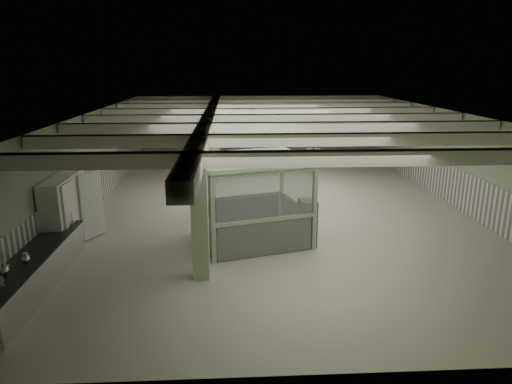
{
  "coord_description": "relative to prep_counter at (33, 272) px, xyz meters",
  "views": [
    {
      "loc": [
        -1.68,
        -16.88,
        5.32
      ],
      "look_at": [
        -0.9,
        -2.48,
        1.3
      ],
      "focal_mm": 32.0,
      "sensor_mm": 36.0,
      "label": 1
    }
  ],
  "objects": [
    {
      "name": "guard_booth",
      "position": [
        5.44,
        2.94,
        1.33
      ],
      "size": [
        3.94,
        3.59,
        2.66
      ],
      "rotation": [
        0.0,
        0.0,
        0.28
      ],
      "color": "#9ABA95",
      "rests_on": "floor"
    },
    {
      "name": "wainscot_right",
      "position": [
        13.52,
        6.44,
        0.29
      ],
      "size": [
        0.05,
        19.9,
        1.5
      ],
      "primitive_type": "cube",
      "color": "silver",
      "rests_on": "floor"
    },
    {
      "name": "walkin_cooler",
      "position": [
        -0.08,
        2.76,
        0.63
      ],
      "size": [
        0.99,
        2.39,
        2.19
      ],
      "color": "white",
      "rests_on": "floor"
    },
    {
      "name": "veg_colander",
      "position": [
        0.06,
        2.13,
        0.54
      ],
      "size": [
        0.56,
        0.56,
        0.21
      ],
      "primitive_type": null,
      "rotation": [
        0.0,
        0.0,
        -0.28
      ],
      "color": "#3D3D42",
      "rests_on": "prep_counter"
    },
    {
      "name": "wall_front",
      "position": [
        6.54,
        -3.56,
        1.34
      ],
      "size": [
        14.0,
        0.02,
        3.6
      ],
      "primitive_type": "cube",
      "color": "#9EB28F",
      "rests_on": "floor"
    },
    {
      "name": "beam_e",
      "position": [
        6.54,
        8.94,
        2.96
      ],
      "size": [
        13.9,
        0.35,
        0.32
      ],
      "primitive_type": "cube",
      "color": "silver",
      "rests_on": "ceiling"
    },
    {
      "name": "wainscot_back",
      "position": [
        6.54,
        16.42,
        0.29
      ],
      "size": [
        13.9,
        0.05,
        1.5
      ],
      "primitive_type": "cube",
      "color": "silver",
      "rests_on": "floor"
    },
    {
      "name": "wall_back",
      "position": [
        6.54,
        16.44,
        1.34
      ],
      "size": [
        14.0,
        0.02,
        3.6
      ],
      "primitive_type": "cube",
      "color": "#9EB28F",
      "rests_on": "floor"
    },
    {
      "name": "pendant_mid",
      "position": [
        7.04,
        6.94,
        2.59
      ],
      "size": [
        0.44,
        0.44,
        0.22
      ],
      "primitive_type": "cone",
      "rotation": [
        3.14,
        0.0,
        0.0
      ],
      "color": "#29372A",
      "rests_on": "ceiling"
    },
    {
      "name": "pitcher_far",
      "position": [
        -0.1,
        -1.1,
        0.6
      ],
      "size": [
        0.23,
        0.27,
        0.31
      ],
      "primitive_type": null,
      "rotation": [
        0.0,
        0.0,
        0.09
      ],
      "color": "silver",
      "rests_on": "prep_counter"
    },
    {
      "name": "column_c",
      "position": [
        4.04,
        10.44,
        1.34
      ],
      "size": [
        0.42,
        0.42,
        3.6
      ],
      "primitive_type": "cube",
      "color": "#A9C29D",
      "rests_on": "floor"
    },
    {
      "name": "beam_a",
      "position": [
        6.54,
        -1.06,
        2.96
      ],
      "size": [
        13.9,
        0.35,
        0.32
      ],
      "primitive_type": "cube",
      "color": "silver",
      "rests_on": "ceiling"
    },
    {
      "name": "prep_counter",
      "position": [
        0.0,
        0.0,
        0.0
      ],
      "size": [
        0.89,
        5.11,
        0.91
      ],
      "color": "silver",
      "rests_on": "floor"
    },
    {
      "name": "floor",
      "position": [
        6.54,
        6.44,
        -0.46
      ],
      "size": [
        20.0,
        20.0,
        0.0
      ],
      "primitive_type": "plane",
      "color": "beige",
      "rests_on": "ground"
    },
    {
      "name": "pendant_front",
      "position": [
        7.04,
        1.44,
        2.59
      ],
      "size": [
        0.44,
        0.44,
        0.22
      ],
      "primitive_type": "cone",
      "rotation": [
        3.14,
        0.0,
        0.0
      ],
      "color": "#29372A",
      "rests_on": "ceiling"
    },
    {
      "name": "column_d",
      "position": [
        4.04,
        14.44,
        1.34
      ],
      "size": [
        0.42,
        0.42,
        3.6
      ],
      "primitive_type": "cube",
      "color": "#A9C29D",
      "rests_on": "floor"
    },
    {
      "name": "ceiling",
      "position": [
        6.54,
        6.44,
        3.14
      ],
      "size": [
        14.0,
        20.0,
        0.02
      ],
      "primitive_type": "cube",
      "color": "beige",
      "rests_on": "wall_back"
    },
    {
      "name": "pitcher_near",
      "position": [
        0.1,
        -0.49,
        0.58
      ],
      "size": [
        0.25,
        0.27,
        0.27
      ],
      "primitive_type": null,
      "rotation": [
        0.0,
        0.0,
        -0.37
      ],
      "color": "silver",
      "rests_on": "prep_counter"
    },
    {
      "name": "column_a",
      "position": [
        4.04,
        0.44,
        1.34
      ],
      "size": [
        0.42,
        0.42,
        3.6
      ],
      "primitive_type": "cube",
      "color": "#A9C29D",
      "rests_on": "floor"
    },
    {
      "name": "beam_d",
      "position": [
        6.54,
        6.44,
        2.96
      ],
      "size": [
        13.9,
        0.35,
        0.32
      ],
      "primitive_type": "cube",
      "color": "silver",
      "rests_on": "ceiling"
    },
    {
      "name": "wall_left",
      "position": [
        -0.46,
        6.44,
        1.34
      ],
      "size": [
        0.02,
        20.0,
        3.6
      ],
      "primitive_type": "cube",
      "color": "#9EB28F",
      "rests_on": "floor"
    },
    {
      "name": "wainscot_left",
      "position": [
        -0.43,
        6.44,
        0.29
      ],
      "size": [
        0.05,
        19.9,
        1.5
      ],
      "primitive_type": "cube",
      "color": "silver",
      "rests_on": "floor"
    },
    {
      "name": "pendant_back",
      "position": [
        7.04,
        11.94,
        2.59
      ],
      "size": [
        0.44,
        0.44,
        0.22
      ],
      "primitive_type": "cone",
      "rotation": [
        3.14,
        0.0,
        0.0
      ],
      "color": "#29372A",
      "rests_on": "ceiling"
    },
    {
      "name": "beam_g",
      "position": [
        6.54,
        13.94,
        2.96
      ],
      "size": [
        13.9,
        0.35,
        0.32
      ],
      "primitive_type": "cube",
      "color": "silver",
      "rests_on": "ceiling"
    },
    {
      "name": "filing_cabinet",
      "position": [
        7.12,
        2.51,
        0.26
      ],
      "size": [
        0.54,
        0.72,
        1.44
      ],
      "primitive_type": "cube",
      "rotation": [
        0.0,
        0.0,
        0.12
      ],
      "color": "#5C5D4E",
      "rests_on": "floor"
    },
    {
      "name": "girder",
      "position": [
        4.04,
        6.44,
        2.92
      ],
      "size": [
        0.45,
        19.9,
        0.4
      ],
      "primitive_type": "cube",
      "color": "silver",
      "rests_on": "ceiling"
    },
    {
      "name": "wall_right",
      "position": [
        13.54,
        6.44,
        1.34
      ],
      "size": [
        0.02,
        20.0,
        3.6
      ],
      "primitive_type": "cube",
      "color": "#9EB28F",
      "rests_on": "floor"
    },
    {
      "name": "beam_f",
      "position": [
        6.54,
        11.44,
        2.96
      ],
      "size": [
        13.9,
        0.35,
        0.32
      ],
      "primitive_type": "cube",
      "color": "silver",
      "rests_on": "ceiling"
    },
    {
      "name": "beam_b",
      "position": [
        6.54,
        1.44,
        2.96
      ],
      "size": [
        13.9,
        0.35,
        0.32
      ],
      "primitive_type": "cube",
      "color": "silver",
      "rests_on": "ceiling"
    },
    {
      "name": "column_b",
      "position": [
        4.04,
        5.44,
        1.34
      ],
      "size": [
        0.42,
        0.42,
        3.6
      ],
      "primitive_type": "cube",
      "color": "#A9C29D",
      "rests_on": "floor"
    },
    {
      "name": "beam_c",
      "position": [
        6.54,
        3.94,
        2.96
      ],
      "size": [
        13.9,
        0.35,
        0.32
      ],
      "primitive_type": "cube",
      "color": "silver",
      "rests_on": "ceiling"
    }
  ]
}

